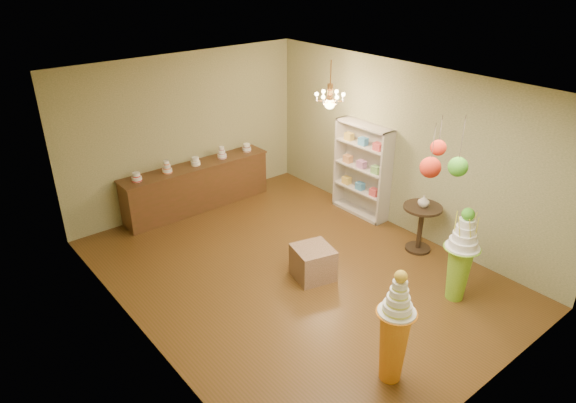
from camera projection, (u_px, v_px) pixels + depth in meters
floor at (294, 272)px, 8.21m from camera, size 6.50×6.50×0.00m
ceiling at (296, 86)px, 6.89m from camera, size 6.50×6.50×0.00m
wall_back at (186, 133)px, 9.81m from camera, size 5.00×0.04×3.00m
wall_front at (497, 288)px, 5.29m from camera, size 5.00×0.04×3.00m
wall_left at (135, 242)px, 6.13m from camera, size 0.04×6.50×3.00m
wall_right at (404, 150)px, 8.97m from camera, size 0.04×6.50×3.00m
pedestal_green at (460, 261)px, 7.34m from camera, size 0.56×0.56×1.48m
pedestal_orange at (394, 337)px, 5.93m from camera, size 0.55×0.55×1.53m
burlap_riser at (313, 263)px, 7.99m from camera, size 0.70×0.70×0.52m
sideboard at (198, 186)px, 10.07m from camera, size 3.04×0.54×1.16m
shelving_unit at (362, 170)px, 9.70m from camera, size 0.33×1.20×1.80m
round_table at (421, 222)px, 8.61m from camera, size 0.81×0.81×0.83m
vase at (424, 201)px, 8.44m from camera, size 0.24×0.24×0.20m
pom_red_left at (430, 167)px, 5.64m from camera, size 0.24×0.24×0.63m
pom_green_mid at (458, 167)px, 5.94m from camera, size 0.23×0.23×0.74m
pom_red_right at (438, 148)px, 5.83m from camera, size 0.18×0.18×0.47m
chandelier at (330, 101)px, 8.83m from camera, size 0.67×0.67×0.85m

